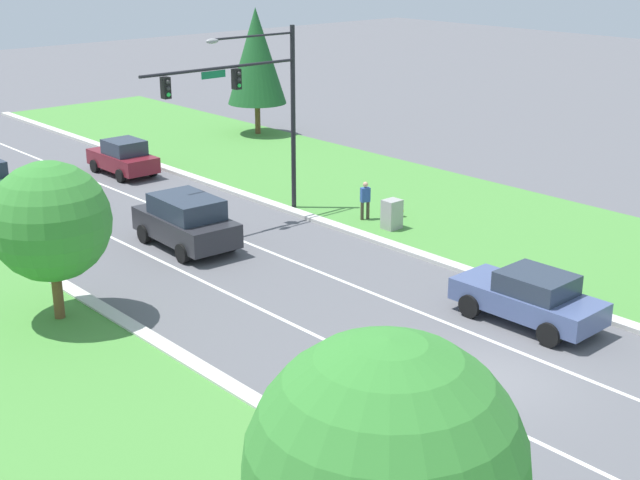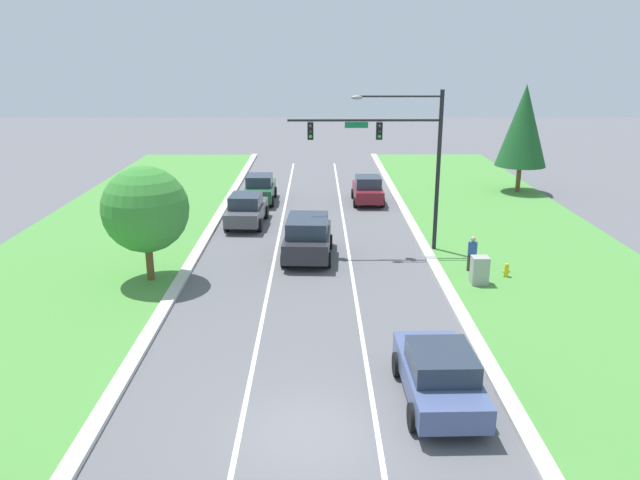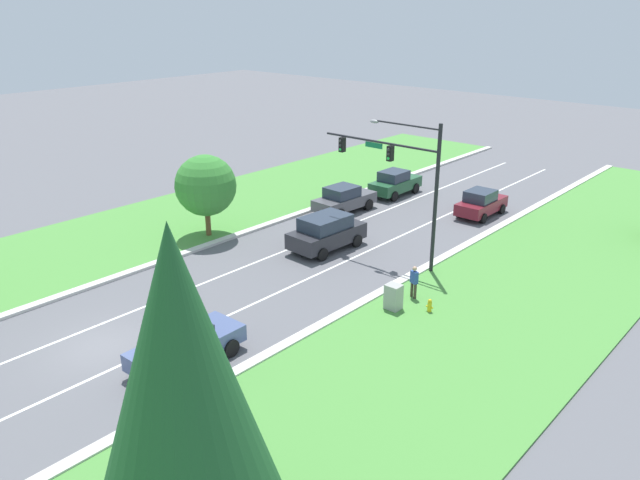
# 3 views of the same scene
# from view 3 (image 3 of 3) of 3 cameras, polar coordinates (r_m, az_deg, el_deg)

# --- Properties ---
(ground_plane) EXTENTS (160.00, 160.00, 0.00)m
(ground_plane) POSITION_cam_3_polar(r_m,az_deg,el_deg) (27.58, -19.25, -9.18)
(ground_plane) COLOR #5B5B60
(curb_strip_right) EXTENTS (0.50, 90.00, 0.15)m
(curb_strip_right) POSITION_cam_3_polar(r_m,az_deg,el_deg) (23.39, -12.05, -14.02)
(curb_strip_right) COLOR beige
(curb_strip_right) RESTS_ON ground_plane
(curb_strip_left) EXTENTS (0.50, 90.00, 0.15)m
(curb_strip_left) POSITION_cam_3_polar(r_m,az_deg,el_deg) (32.17, -24.37, -5.35)
(curb_strip_left) COLOR beige
(curb_strip_left) RESTS_ON ground_plane
(grass_verge_right) EXTENTS (10.00, 90.00, 0.08)m
(grass_verge_right) POSITION_cam_3_polar(r_m,az_deg,el_deg) (20.20, -2.41, -20.08)
(grass_verge_right) COLOR #4C8E3D
(grass_verge_right) RESTS_ON ground_plane
(lane_stripe_inner_left) EXTENTS (0.14, 81.00, 0.01)m
(lane_stripe_inner_left) POSITION_cam_3_polar(r_m,az_deg,el_deg) (29.01, -21.06, -7.87)
(lane_stripe_inner_left) COLOR white
(lane_stripe_inner_left) RESTS_ON ground_plane
(lane_stripe_inner_right) EXTENTS (0.14, 81.00, 0.01)m
(lane_stripe_inner_right) POSITION_cam_3_polar(r_m,az_deg,el_deg) (26.20, -17.23, -10.61)
(lane_stripe_inner_right) COLOR white
(lane_stripe_inner_right) RESTS_ON ground_plane
(traffic_signal_mast) EXTENTS (7.32, 0.41, 7.82)m
(traffic_signal_mast) POSITION_cam_3_polar(r_m,az_deg,el_deg) (32.73, 7.56, 6.42)
(traffic_signal_mast) COLOR black
(traffic_signal_mast) RESTS_ON ground_plane
(slate_blue_sedan) EXTENTS (2.19, 4.66, 1.68)m
(slate_blue_sedan) POSITION_cam_3_polar(r_m,az_deg,el_deg) (25.09, -12.24, -9.31)
(slate_blue_sedan) COLOR #475684
(slate_blue_sedan) RESTS_ON ground_plane
(forest_sedan) EXTENTS (1.99, 4.42, 1.85)m
(forest_sedan) POSITION_cam_3_polar(r_m,az_deg,el_deg) (46.15, 6.87, 5.21)
(forest_sedan) COLOR #235633
(forest_sedan) RESTS_ON ground_plane
(charcoal_suv) EXTENTS (2.46, 4.75, 2.01)m
(charcoal_suv) POSITION_cam_3_polar(r_m,az_deg,el_deg) (35.53, 0.59, 0.74)
(charcoal_suv) COLOR #28282D
(charcoal_suv) RESTS_ON ground_plane
(burgundy_sedan) EXTENTS (2.00, 4.18, 1.78)m
(burgundy_sedan) POSITION_cam_3_polar(r_m,az_deg,el_deg) (42.60, 14.51, 3.28)
(burgundy_sedan) COLOR maroon
(burgundy_sedan) RESTS_ON ground_plane
(graphite_sedan) EXTENTS (2.24, 4.72, 1.82)m
(graphite_sedan) POSITION_cam_3_polar(r_m,az_deg,el_deg) (42.02, 2.20, 3.77)
(graphite_sedan) COLOR #4C4C51
(graphite_sedan) RESTS_ON ground_plane
(utility_cabinet) EXTENTS (0.70, 0.60, 1.27)m
(utility_cabinet) POSITION_cam_3_polar(r_m,az_deg,el_deg) (28.85, 6.72, -5.25)
(utility_cabinet) COLOR #9E9E99
(utility_cabinet) RESTS_ON ground_plane
(pedestrian) EXTENTS (0.43, 0.34, 1.69)m
(pedestrian) POSITION_cam_3_polar(r_m,az_deg,el_deg) (29.91, 8.59, -3.73)
(pedestrian) COLOR #42382D
(pedestrian) RESTS_ON ground_plane
(fire_hydrant) EXTENTS (0.34, 0.20, 0.70)m
(fire_hydrant) POSITION_cam_3_polar(r_m,az_deg,el_deg) (28.96, 9.99, -5.98)
(fire_hydrant) COLOR gold
(fire_hydrant) RESTS_ON ground_plane
(conifer_near_right_tree) EXTENTS (4.45, 4.45, 9.19)m
(conifer_near_right_tree) POSITION_cam_3_polar(r_m,az_deg,el_deg) (14.43, -12.64, -11.74)
(conifer_near_right_tree) COLOR brown
(conifer_near_right_tree) RESTS_ON ground_plane
(oak_far_left_tree) EXTENTS (3.64, 3.64, 5.01)m
(oak_far_left_tree) POSITION_cam_3_polar(r_m,az_deg,el_deg) (37.49, -10.42, 4.92)
(oak_far_left_tree) COLOR brown
(oak_far_left_tree) RESTS_ON ground_plane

